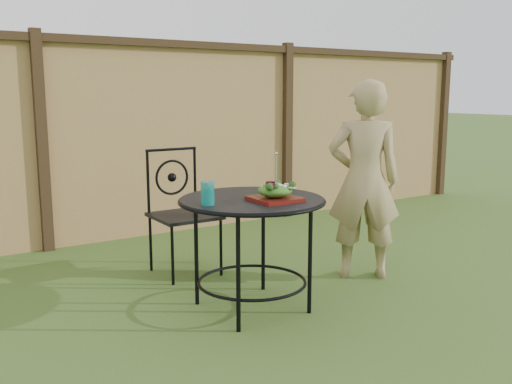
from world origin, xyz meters
TOP-DOWN VIEW (x-y plane):
  - ground at (0.00, 0.00)m, footprint 60.00×60.00m
  - fence at (-0.00, 2.19)m, footprint 8.00×0.12m
  - patio_table at (-0.54, 0.01)m, footprint 0.92×0.92m
  - patio_chair at (-0.57, 0.96)m, footprint 0.46×0.46m
  - diner at (0.51, 0.11)m, footprint 0.64×0.60m
  - salad_plate at (-0.47, -0.14)m, footprint 0.27×0.27m
  - salad at (-0.47, -0.14)m, footprint 0.21×0.21m
  - fork at (-0.46, -0.14)m, footprint 0.01×0.01m
  - drinking_glass at (-0.87, -0.03)m, footprint 0.08×0.08m

SIDE VIEW (x-z plane):
  - ground at x=0.00m, z-range 0.00..0.00m
  - patio_chair at x=-0.57m, z-range 0.03..0.98m
  - patio_table at x=-0.54m, z-range 0.22..0.95m
  - diner at x=0.51m, z-range 0.00..1.47m
  - salad_plate at x=-0.47m, z-range 0.72..0.75m
  - salad at x=-0.47m, z-range 0.75..0.83m
  - drinking_glass at x=-0.87m, z-range 0.72..0.86m
  - fork at x=-0.46m, z-range 0.83..1.01m
  - fence at x=0.00m, z-range 0.00..1.90m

